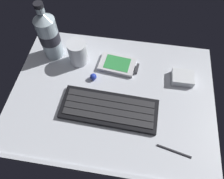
% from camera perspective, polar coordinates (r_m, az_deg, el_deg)
% --- Properties ---
extents(ground_plane, '(0.64, 0.48, 0.03)m').
position_cam_1_polar(ground_plane, '(0.68, -0.03, -1.90)').
color(ground_plane, silver).
extents(keyboard, '(0.29, 0.12, 0.02)m').
position_cam_1_polar(keyboard, '(0.64, -0.65, -5.25)').
color(keyboard, black).
rests_on(keyboard, ground_plane).
extents(handheld_device, '(0.13, 0.09, 0.02)m').
position_cam_1_polar(handheld_device, '(0.73, 1.93, 6.67)').
color(handheld_device, silver).
rests_on(handheld_device, ground_plane).
extents(juice_cup, '(0.06, 0.06, 0.09)m').
position_cam_1_polar(juice_cup, '(0.73, -9.14, 9.62)').
color(juice_cup, silver).
rests_on(juice_cup, ground_plane).
extents(water_bottle, '(0.07, 0.07, 0.21)m').
position_cam_1_polar(water_bottle, '(0.73, -16.69, 13.92)').
color(water_bottle, silver).
rests_on(water_bottle, ground_plane).
extents(charger_block, '(0.07, 0.06, 0.02)m').
position_cam_1_polar(charger_block, '(0.73, 18.45, 3.02)').
color(charger_block, silver).
rests_on(charger_block, ground_plane).
extents(trackball_mouse, '(0.02, 0.02, 0.02)m').
position_cam_1_polar(trackball_mouse, '(0.70, -5.07, 3.44)').
color(trackball_mouse, '#2338B2').
rests_on(trackball_mouse, ground_plane).
extents(stylus_pen, '(0.09, 0.03, 0.01)m').
position_cam_1_polar(stylus_pen, '(0.62, 16.39, -15.59)').
color(stylus_pen, '#26262B').
rests_on(stylus_pen, ground_plane).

